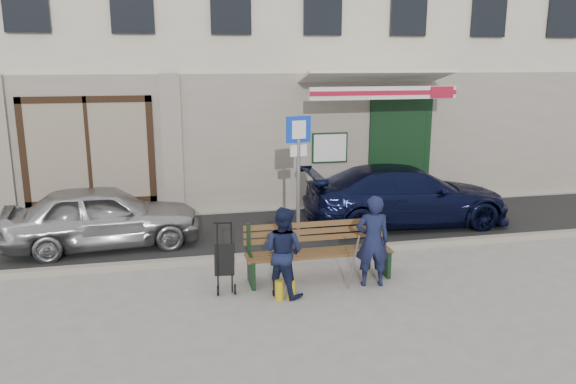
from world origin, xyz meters
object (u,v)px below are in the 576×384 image
object	(u,v)px
car_silver	(104,216)
woman	(283,252)
stroller	(224,261)
car_navy	(406,195)
parking_sign	(298,164)
man	(373,241)
bench	(316,252)

from	to	relation	value
car_silver	woman	world-z (taller)	woman
woman	stroller	size ratio (longest dim) A/B	1.31
car_navy	woman	distance (m)	4.60
parking_sign	stroller	distance (m)	2.41
car_silver	man	size ratio (longest dim) A/B	2.43
car_silver	bench	size ratio (longest dim) A/B	1.49
car_navy	stroller	bearing A→B (deg)	125.22
woman	stroller	xyz separation A→B (m)	(-0.85, 0.38, -0.22)
car_navy	man	xyz separation A→B (m)	(-1.93, -3.06, 0.09)
bench	woman	size ratio (longest dim) A/B	1.74
car_silver	car_navy	bearing A→B (deg)	-93.53
bench	car_silver	bearing A→B (deg)	145.30
car_navy	stroller	size ratio (longest dim) A/B	4.23
man	woman	distance (m)	1.45
car_navy	stroller	world-z (taller)	car_navy
car_navy	bench	world-z (taller)	car_navy
car_silver	bench	distance (m)	4.29
car_navy	man	bearing A→B (deg)	150.02
car_navy	parking_sign	bearing A→B (deg)	118.17
car_silver	car_navy	size ratio (longest dim) A/B	0.80
bench	stroller	distance (m)	1.51
car_navy	parking_sign	world-z (taller)	parking_sign
bench	woman	world-z (taller)	woman
man	stroller	distance (m)	2.34
stroller	parking_sign	bearing A→B (deg)	50.80
parking_sign	woman	distance (m)	2.16
parking_sign	man	world-z (taller)	parking_sign
car_silver	parking_sign	bearing A→B (deg)	-113.01
bench	man	world-z (taller)	man
bench	stroller	bearing A→B (deg)	-175.89
man	stroller	bearing A→B (deg)	1.76
car_silver	stroller	xyz separation A→B (m)	(2.02, -2.55, -0.14)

